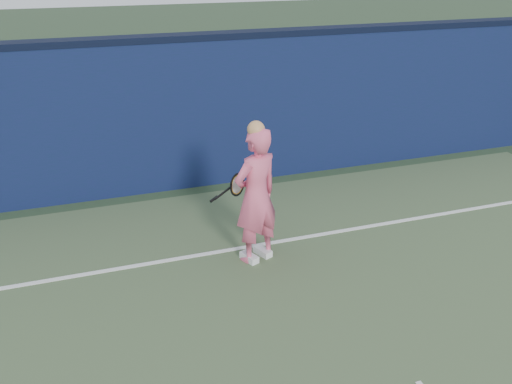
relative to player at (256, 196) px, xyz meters
name	(u,v)px	position (x,y,z in m)	size (l,w,h in m)	color
backstop_wall	(246,110)	(0.75, 2.80, 0.32)	(24.00, 0.40, 2.50)	#0D1B39
wall_cap	(245,34)	(0.75, 2.80, 1.62)	(24.00, 0.42, 0.10)	black
player	(256,196)	(0.00, 0.00, 0.00)	(0.79, 0.66, 1.94)	#F15D83
racket	(235,186)	(-0.16, 0.41, -0.01)	(0.57, 0.30, 0.32)	black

